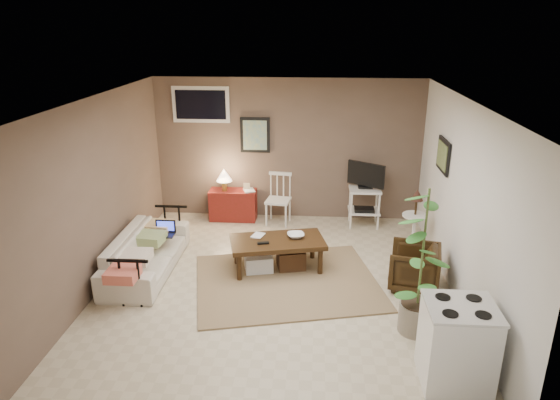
# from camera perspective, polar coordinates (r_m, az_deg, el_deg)

# --- Properties ---
(floor) EXTENTS (5.00, 5.00, 0.00)m
(floor) POSITION_cam_1_polar(r_m,az_deg,el_deg) (6.61, -0.49, -9.73)
(floor) COLOR #C1B293
(floor) RESTS_ON ground
(art_back) EXTENTS (0.50, 0.03, 0.60)m
(art_back) POSITION_cam_1_polar(r_m,az_deg,el_deg) (8.47, -2.86, 7.43)
(art_back) COLOR black
(art_right) EXTENTS (0.03, 0.60, 0.45)m
(art_right) POSITION_cam_1_polar(r_m,az_deg,el_deg) (7.21, 18.17, 4.86)
(art_right) COLOR black
(window) EXTENTS (0.96, 0.03, 0.60)m
(window) POSITION_cam_1_polar(r_m,az_deg,el_deg) (8.53, -9.03, 10.72)
(window) COLOR silver
(rug) EXTENTS (2.71, 2.36, 0.02)m
(rug) POSITION_cam_1_polar(r_m,az_deg,el_deg) (6.67, 0.80, -9.33)
(rug) COLOR olive
(rug) RESTS_ON floor
(coffee_table) EXTENTS (1.38, 0.93, 0.48)m
(coffee_table) POSITION_cam_1_polar(r_m,az_deg,el_deg) (6.88, -0.37, -5.98)
(coffee_table) COLOR #37200F
(coffee_table) RESTS_ON floor
(sofa) EXTENTS (0.55, 1.87, 0.73)m
(sofa) POSITION_cam_1_polar(r_m,az_deg,el_deg) (7.05, -15.09, -5.15)
(sofa) COLOR beige
(sofa) RESTS_ON floor
(sofa_pillows) EXTENTS (0.36, 1.78, 0.13)m
(sofa_pillows) POSITION_cam_1_polar(r_m,az_deg,el_deg) (6.82, -15.37, -5.28)
(sofa_pillows) COLOR beige
(sofa_pillows) RESTS_ON sofa
(sofa_end_rails) EXTENTS (0.50, 1.87, 0.63)m
(sofa_end_rails) POSITION_cam_1_polar(r_m,az_deg,el_deg) (7.04, -14.22, -5.57)
(sofa_end_rails) COLOR black
(sofa_end_rails) RESTS_ON floor
(laptop) EXTENTS (0.29, 0.21, 0.20)m
(laptop) POSITION_cam_1_polar(r_m,az_deg,el_deg) (7.23, -13.01, -3.39)
(laptop) COLOR black
(laptop) RESTS_ON sofa
(red_console) EXTENTS (0.80, 0.35, 0.92)m
(red_console) POSITION_cam_1_polar(r_m,az_deg,el_deg) (8.63, -5.47, -0.23)
(red_console) COLOR maroon
(red_console) RESTS_ON floor
(spindle_chair) EXTENTS (0.44, 0.44, 0.86)m
(spindle_chair) POSITION_cam_1_polar(r_m,az_deg,el_deg) (8.41, -0.19, -0.06)
(spindle_chair) COLOR silver
(spindle_chair) RESTS_ON floor
(tv_stand) EXTENTS (0.58, 0.42, 1.09)m
(tv_stand) POSITION_cam_1_polar(r_m,az_deg,el_deg) (8.36, 9.68, 0.79)
(tv_stand) COLOR silver
(tv_stand) RESTS_ON floor
(side_table) EXTENTS (0.37, 0.37, 0.98)m
(side_table) POSITION_cam_1_polar(r_m,az_deg,el_deg) (7.54, 15.21, -1.51)
(side_table) COLOR silver
(side_table) RESTS_ON floor
(armchair) EXTENTS (0.68, 0.71, 0.62)m
(armchair) POSITION_cam_1_polar(r_m,az_deg,el_deg) (6.66, 15.09, -7.20)
(armchair) COLOR black
(armchair) RESTS_ON floor
(potted_plant) EXTENTS (0.42, 0.42, 1.70)m
(potted_plant) POSITION_cam_1_polar(r_m,az_deg,el_deg) (5.50, 15.95, -6.34)
(potted_plant) COLOR gray
(potted_plant) RESTS_ON floor
(stove) EXTENTS (0.64, 0.59, 0.83)m
(stove) POSITION_cam_1_polar(r_m,az_deg,el_deg) (5.11, 19.57, -15.27)
(stove) COLOR white
(stove) RESTS_ON floor
(bowl) EXTENTS (0.24, 0.11, 0.23)m
(bowl) POSITION_cam_1_polar(r_m,az_deg,el_deg) (6.84, 1.82, -3.39)
(bowl) COLOR #37200F
(bowl) RESTS_ON coffee_table
(book_table) EXTENTS (0.15, 0.06, 0.21)m
(book_table) POSITION_cam_1_polar(r_m,az_deg,el_deg) (6.91, -3.11, -3.26)
(book_table) COLOR #37200F
(book_table) RESTS_ON coffee_table
(book_console) EXTENTS (0.17, 0.08, 0.23)m
(book_console) POSITION_cam_1_polar(r_m,az_deg,el_deg) (8.45, -4.15, 1.73)
(book_console) COLOR #37200F
(book_console) RESTS_ON red_console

